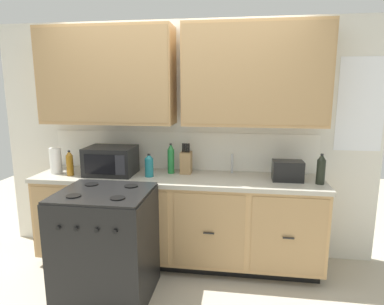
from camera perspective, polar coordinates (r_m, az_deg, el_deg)
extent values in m
plane|color=#B2A893|center=(3.35, -3.54, -20.85)|extent=(8.00, 8.00, 0.00)
cube|color=silver|center=(3.50, -1.71, 2.09)|extent=(4.01, 0.05, 2.45)
cube|color=white|center=(3.49, -1.79, 0.28)|extent=(2.81, 0.01, 0.40)
cube|color=tan|center=(3.48, -14.54, 12.72)|extent=(1.35, 0.34, 0.95)
cube|color=#A58052|center=(3.32, -15.72, 12.76)|extent=(1.33, 0.01, 0.89)
cube|color=tan|center=(3.22, 10.79, 13.04)|extent=(1.35, 0.34, 0.95)
cube|color=#A58052|center=(3.05, 10.93, 13.16)|extent=(1.33, 0.01, 0.89)
cube|color=white|center=(3.58, 27.29, 7.39)|extent=(0.44, 0.01, 0.90)
cube|color=black|center=(3.61, -2.44, -17.45)|extent=(2.75, 0.48, 0.10)
cube|color=tan|center=(3.39, -2.60, -11.16)|extent=(2.81, 0.60, 0.78)
cube|color=#A88354|center=(3.48, -21.27, -11.37)|extent=(0.65, 0.01, 0.72)
cube|color=black|center=(3.47, -21.38, -11.54)|extent=(0.10, 0.01, 0.01)
cube|color=#A88354|center=(3.20, -9.98, -12.70)|extent=(0.65, 0.01, 0.72)
cube|color=black|center=(3.19, -10.05, -12.90)|extent=(0.10, 0.01, 0.01)
cube|color=#A88354|center=(3.07, 2.95, -13.62)|extent=(0.65, 0.01, 0.72)
cube|color=black|center=(3.06, 2.92, -13.84)|extent=(0.10, 0.01, 0.01)
cube|color=#A88354|center=(3.10, 16.40, -13.88)|extent=(0.65, 0.01, 0.72)
cube|color=black|center=(3.09, 16.43, -14.09)|extent=(0.10, 0.01, 0.01)
cube|color=#ADA899|center=(3.26, -2.66, -4.49)|extent=(2.84, 0.63, 0.04)
cube|color=#A8AAAF|center=(3.23, 6.87, -4.60)|extent=(0.56, 0.38, 0.02)
cube|color=black|center=(2.99, -14.62, -15.35)|extent=(0.76, 0.66, 0.92)
cube|color=black|center=(2.81, -15.09, -6.72)|extent=(0.74, 0.65, 0.02)
cylinder|color=black|center=(2.75, -19.90, -7.12)|extent=(0.12, 0.12, 0.01)
cylinder|color=black|center=(2.60, -12.81, -7.74)|extent=(0.12, 0.12, 0.01)
cylinder|color=black|center=(3.02, -17.07, -5.32)|extent=(0.12, 0.12, 0.01)
cylinder|color=black|center=(2.89, -10.55, -5.76)|extent=(0.12, 0.12, 0.01)
cylinder|color=black|center=(2.68, -22.24, -12.05)|extent=(0.03, 0.02, 0.03)
cylinder|color=black|center=(2.62, -19.53, -12.44)|extent=(0.03, 0.02, 0.03)
cylinder|color=black|center=(2.55, -16.27, -12.87)|extent=(0.03, 0.02, 0.03)
cylinder|color=black|center=(2.50, -13.26, -13.23)|extent=(0.03, 0.02, 0.03)
cube|color=black|center=(3.40, -13.90, -1.37)|extent=(0.48, 0.36, 0.28)
cube|color=black|center=(3.25, -15.76, -2.02)|extent=(0.31, 0.01, 0.19)
cube|color=#28282D|center=(3.18, -12.40, -2.17)|extent=(0.10, 0.01, 0.19)
cube|color=black|center=(3.21, 16.28, -3.06)|extent=(0.28, 0.18, 0.19)
cube|color=black|center=(3.18, 15.47, -1.45)|extent=(0.02, 0.13, 0.01)
cube|color=black|center=(3.20, 17.25, -1.50)|extent=(0.02, 0.13, 0.01)
cube|color=#9C794E|center=(3.35, -1.04, -1.77)|extent=(0.11, 0.14, 0.22)
cylinder|color=black|center=(3.31, -1.59, 0.83)|extent=(0.02, 0.02, 0.09)
cylinder|color=black|center=(3.31, -1.25, 0.82)|extent=(0.02, 0.02, 0.09)
cylinder|color=black|center=(3.31, -0.90, 0.81)|extent=(0.02, 0.02, 0.09)
cylinder|color=black|center=(3.30, -0.56, 0.80)|extent=(0.02, 0.02, 0.09)
cylinder|color=#B2B5BA|center=(3.38, 6.99, -1.90)|extent=(0.02, 0.02, 0.20)
cylinder|color=white|center=(3.63, -22.60, -1.30)|extent=(0.12, 0.12, 0.26)
cylinder|color=#1E707A|center=(3.25, -7.46, -2.60)|extent=(0.08, 0.08, 0.18)
cone|color=#1E707A|center=(3.22, -7.51, -0.63)|extent=(0.08, 0.08, 0.05)
cylinder|color=black|center=(3.22, -7.51, -0.37)|extent=(0.03, 0.03, 0.02)
cylinder|color=black|center=(3.18, 21.47, -3.18)|extent=(0.08, 0.08, 0.22)
cone|color=black|center=(3.16, 21.65, -0.70)|extent=(0.07, 0.07, 0.06)
cylinder|color=black|center=(3.15, 21.68, -0.35)|extent=(0.03, 0.03, 0.02)
cylinder|color=#237A38|center=(3.35, -3.68, -1.54)|extent=(0.07, 0.07, 0.25)
cone|color=#237A38|center=(3.32, -3.71, 1.05)|extent=(0.06, 0.06, 0.06)
cylinder|color=black|center=(3.32, -3.71, 1.44)|extent=(0.02, 0.02, 0.02)
cylinder|color=#9E6619|center=(3.48, -20.46, -2.13)|extent=(0.07, 0.07, 0.20)
cone|color=#9E6619|center=(3.45, -20.60, -0.08)|extent=(0.06, 0.06, 0.05)
cylinder|color=black|center=(3.45, -20.62, 0.20)|extent=(0.02, 0.02, 0.02)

